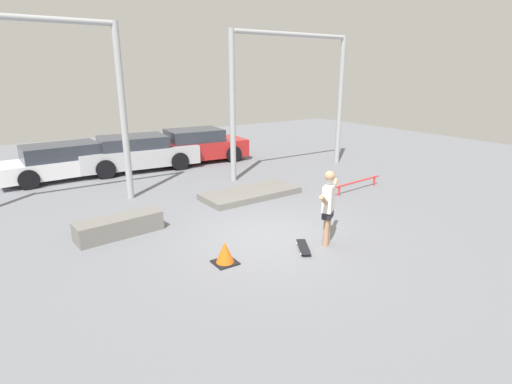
{
  "coord_description": "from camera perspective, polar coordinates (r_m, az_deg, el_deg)",
  "views": [
    {
      "loc": [
        -5.25,
        -7.17,
        3.83
      ],
      "look_at": [
        0.31,
        1.13,
        0.78
      ],
      "focal_mm": 28.0,
      "sensor_mm": 36.0,
      "label": 1
    }
  ],
  "objects": [
    {
      "name": "grind_box",
      "position": [
        10.22,
        -18.94,
        -4.64
      ],
      "size": [
        2.08,
        0.83,
        0.47
      ],
      "primitive_type": "cube",
      "rotation": [
        0.0,
        0.0,
        0.1
      ],
      "color": "slate",
      "rests_on": "ground_plane"
    },
    {
      "name": "skateboard",
      "position": [
        9.04,
        6.81,
        -7.81
      ],
      "size": [
        0.6,
        0.81,
        0.08
      ],
      "rotation": [
        0.0,
        0.0,
        1.03
      ],
      "color": "black",
      "rests_on": "ground_plane"
    },
    {
      "name": "skateboarder",
      "position": [
        9.04,
        10.28,
        -1.78
      ],
      "size": [
        1.31,
        0.91,
        1.74
      ],
      "rotation": [
        0.0,
        0.0,
        0.59
      ],
      "color": "tan",
      "rests_on": "ground_plane"
    },
    {
      "name": "parked_car_silver",
      "position": [
        16.74,
        -16.61,
        5.37
      ],
      "size": [
        4.71,
        2.34,
        1.36
      ],
      "rotation": [
        0.0,
        0.0,
        -0.09
      ],
      "color": "#B7BABF",
      "rests_on": "ground_plane"
    },
    {
      "name": "canopy_support_right",
      "position": [
        15.54,
        5.1,
        14.53
      ],
      "size": [
        5.38,
        0.2,
        5.17
      ],
      "color": "#A5A8AD",
      "rests_on": "ground_plane"
    },
    {
      "name": "grind_rail",
      "position": [
        13.7,
        14.33,
        1.31
      ],
      "size": [
        2.29,
        0.27,
        0.33
      ],
      "rotation": [
        0.0,
        0.0,
        0.09
      ],
      "color": "red",
      "rests_on": "ground_plane"
    },
    {
      "name": "parked_car_white",
      "position": [
        16.3,
        -25.54,
        3.96
      ],
      "size": [
        4.67,
        2.02,
        1.29
      ],
      "rotation": [
        0.0,
        0.0,
        0.05
      ],
      "color": "white",
      "rests_on": "ground_plane"
    },
    {
      "name": "parked_car_red",
      "position": [
        17.72,
        -8.39,
        6.56
      ],
      "size": [
        4.23,
        2.25,
        1.41
      ],
      "rotation": [
        0.0,
        0.0,
        -0.08
      ],
      "color": "red",
      "rests_on": "ground_plane"
    },
    {
      "name": "traffic_cone",
      "position": [
        8.34,
        -4.46,
        -8.67
      ],
      "size": [
        0.47,
        0.47,
        0.48
      ],
      "color": "black",
      "rests_on": "ground_plane"
    },
    {
      "name": "ground_plane",
      "position": [
        9.68,
        2.22,
        -6.38
      ],
      "size": [
        36.0,
        36.0,
        0.0
      ],
      "primitive_type": "plane",
      "color": "slate"
    },
    {
      "name": "manual_pad",
      "position": [
        12.69,
        -0.79,
        -0.18
      ],
      "size": [
        3.16,
        1.45,
        0.19
      ],
      "primitive_type": "cube",
      "rotation": [
        0.0,
        0.0,
        0.03
      ],
      "color": "slate",
      "rests_on": "ground_plane"
    },
    {
      "name": "canopy_support_left",
      "position": [
        12.15,
        -30.72,
        11.63
      ],
      "size": [
        5.38,
        0.2,
        5.17
      ],
      "color": "#A5A8AD",
      "rests_on": "ground_plane"
    }
  ]
}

